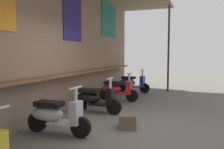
{
  "coord_description": "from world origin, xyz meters",
  "views": [
    {
      "loc": [
        -4.82,
        -1.58,
        1.58
      ],
      "look_at": [
        2.15,
        0.99,
        0.94
      ],
      "focal_mm": 38.4,
      "sensor_mm": 36.0,
      "label": 1
    }
  ],
  "objects_px": {
    "scooter_red": "(116,89)",
    "scooter_blue": "(131,83)",
    "merchandise_crate": "(128,121)",
    "scooter_black": "(94,98)",
    "scooter_silver": "(54,115)"
  },
  "relations": [
    {
      "from": "scooter_blue",
      "to": "scooter_black",
      "type": "bearing_deg",
      "value": -86.65
    },
    {
      "from": "scooter_black",
      "to": "merchandise_crate",
      "type": "distance_m",
      "value": 1.59
    },
    {
      "from": "merchandise_crate",
      "to": "scooter_black",
      "type": "bearing_deg",
      "value": 52.27
    },
    {
      "from": "merchandise_crate",
      "to": "scooter_blue",
      "type": "bearing_deg",
      "value": 14.88
    },
    {
      "from": "scooter_black",
      "to": "scooter_blue",
      "type": "height_order",
      "value": "same"
    },
    {
      "from": "scooter_black",
      "to": "merchandise_crate",
      "type": "bearing_deg",
      "value": -37.14
    },
    {
      "from": "scooter_red",
      "to": "merchandise_crate",
      "type": "distance_m",
      "value": 3.04
    },
    {
      "from": "scooter_black",
      "to": "merchandise_crate",
      "type": "height_order",
      "value": "scooter_black"
    },
    {
      "from": "scooter_red",
      "to": "scooter_blue",
      "type": "height_order",
      "value": "same"
    },
    {
      "from": "scooter_black",
      "to": "scooter_silver",
      "type": "bearing_deg",
      "value": -89.41
    },
    {
      "from": "scooter_blue",
      "to": "merchandise_crate",
      "type": "height_order",
      "value": "scooter_blue"
    },
    {
      "from": "scooter_silver",
      "to": "scooter_black",
      "type": "relative_size",
      "value": 1.0
    },
    {
      "from": "scooter_black",
      "to": "scooter_blue",
      "type": "bearing_deg",
      "value": 90.58
    },
    {
      "from": "scooter_silver",
      "to": "merchandise_crate",
      "type": "relative_size",
      "value": 3.2
    },
    {
      "from": "scooter_silver",
      "to": "scooter_blue",
      "type": "xyz_separation_m",
      "value": [
        5.57,
        -0.0,
        0.0
      ]
    }
  ]
}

